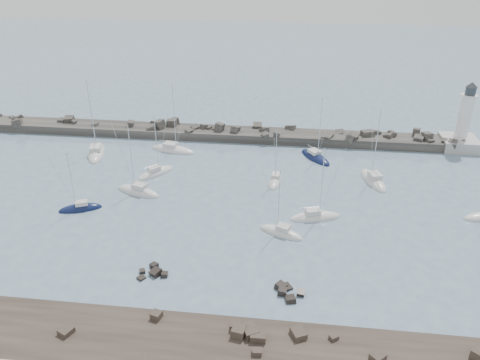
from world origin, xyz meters
name	(u,v)px	position (x,y,z in m)	size (l,w,h in m)	color
ground	(197,235)	(0.00, 0.00, 0.00)	(400.00, 400.00, 0.00)	slate
rock_shelf	(155,353)	(0.16, -21.97, 0.02)	(140.00, 12.00, 1.79)	#2C231E
rock_cluster_near	(154,272)	(-3.69, -9.24, 0.19)	(4.02, 3.73, 1.32)	black
rock_cluster_far	(286,291)	(13.31, -10.76, 0.11)	(3.95, 3.88, 1.48)	black
breakwater	(201,135)	(-6.88, 38.01, 0.33)	(115.00, 7.54, 5.18)	#302E2A
lighthouse	(461,134)	(47.00, 38.00, 3.09)	(7.00, 7.00, 14.60)	#9E9E99
sailboat_1	(97,153)	(-25.92, 26.27, 0.16)	(5.92, 10.63, 16.07)	silver
sailboat_2	(80,209)	(-19.89, 4.96, 0.14)	(7.00, 4.42, 10.83)	#0E173C
sailboat_3	(156,173)	(-11.48, 18.83, 0.14)	(6.55, 7.37, 12.10)	silver
sailboat_4	(173,150)	(-11.02, 29.60, 0.14)	(9.99, 5.05, 15.01)	silver
sailboat_5	(139,192)	(-12.44, 11.47, 0.16)	(8.64, 5.07, 13.26)	silver
sailboat_6	(275,181)	(10.46, 18.43, 0.13)	(2.89, 7.03, 10.93)	silver
sailboat_7	(315,217)	(17.15, 6.84, 0.15)	(8.31, 4.46, 12.69)	silver
sailboat_8	(315,158)	(17.71, 29.37, 0.14)	(7.07, 8.48, 13.47)	#0E173C
sailboat_9	(281,233)	(12.17, 1.90, 0.14)	(7.14, 4.72, 11.06)	silver
sailboat_10	(373,181)	(27.70, 20.62, 0.16)	(5.22, 9.40, 14.33)	silver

